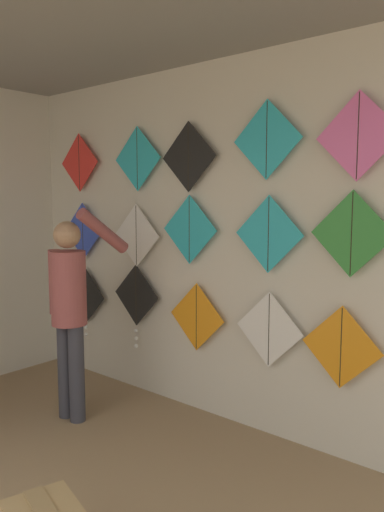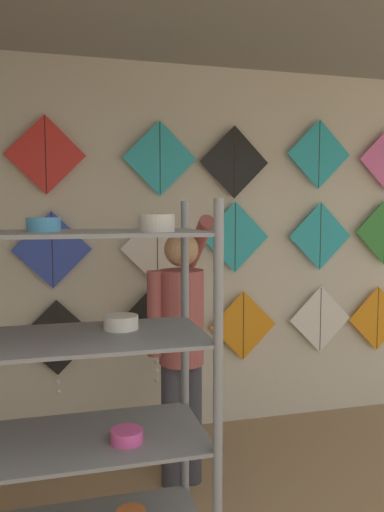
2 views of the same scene
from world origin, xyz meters
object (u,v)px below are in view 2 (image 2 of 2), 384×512
kite_5 (52,250)px  kite_8 (320,236)px  kite_6 (157,248)px  kite_12 (234,162)px  shelf_rack (44,445)px  kite_1 (156,325)px  shopkeeper (181,334)px  kite_2 (243,326)px  kite_7 (235,237)px  kite_11 (160,158)px  kite_13 (319,154)px  kite_4 (377,318)px  kite_10 (46,155)px  kite_0 (57,341)px  kite_3 (320,319)px

kite_5 → kite_8: 2.11m
kite_6 → kite_12: size_ratio=1.00×
shelf_rack → kite_1: 2.22m
shopkeeper → kite_2: bearing=43.8°
kite_5 → kite_7: kite_7 is taller
kite_2 → kite_11: 1.45m
kite_11 → kite_13: kite_13 is taller
kite_8 → kite_12: kite_12 is taller
shelf_rack → kite_11: kite_11 is taller
kite_4 → kite_10: kite_10 is taller
kite_4 → kite_13: kite_13 is taller
kite_11 → kite_10: bearing=180.0°
shelf_rack → kite_1: shelf_rack is taller
kite_13 → kite_4: bearing=0.0°
kite_0 → kite_2: 1.43m
kite_2 → kite_6: kite_6 is taller
kite_0 → kite_13: 2.49m
kite_3 → kite_11: (-1.35, 0.00, 1.28)m
shopkeeper → kite_4: bearing=17.9°
shopkeeper → kite_13: (1.32, 0.73, 1.21)m
kite_5 → kite_11: 1.02m
kite_0 → kite_6: (0.74, 0.00, 0.66)m
shelf_rack → kite_3: 2.99m
kite_10 → kite_13: size_ratio=1.00×
kite_1 → kite_3: kite_1 is taller
kite_2 → kite_10: kite_10 is taller
kite_5 → kite_6: bearing=0.0°
shopkeeper → kite_7: size_ratio=3.04×
kite_1 → kite_10: 1.47m
kite_8 → kite_5: bearing=180.0°
kite_13 → kite_0: bearing=-180.0°
kite_10 → kite_13: (2.11, 0.00, 0.06)m
kite_0 → kite_11: size_ratio=1.25×
kite_7 → kite_2: bearing=0.0°
kite_0 → kite_1: (0.72, -0.00, 0.08)m
kite_8 → kite_13: bearing=180.0°
kite_7 → kite_13: kite_13 is taller
kite_0 → kite_3: 2.11m
kite_3 → kite_13: kite_13 is taller
kite_0 → kite_4: (2.65, 0.00, 0.02)m
kite_0 → kite_12: (1.34, 0.00, 1.31)m
kite_1 → kite_4: 1.93m
kite_5 → kite_11: kite_11 is taller
kite_1 → kite_10: kite_10 is taller
shopkeeper → kite_1: 0.73m
kite_4 → kite_5: bearing=180.0°
kite_4 → kite_7: (-1.30, 0.00, 0.71)m
kite_10 → kite_5: bearing=0.0°
kite_7 → kite_10: kite_10 is taller
shelf_rack → kite_7: bearing=56.5°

